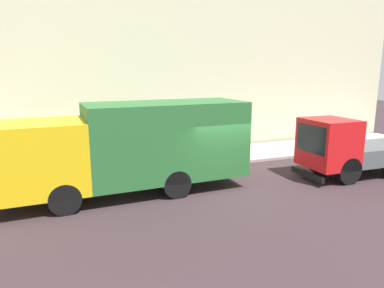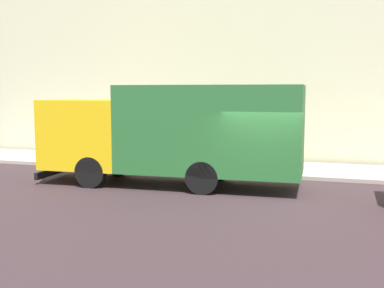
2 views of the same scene
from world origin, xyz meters
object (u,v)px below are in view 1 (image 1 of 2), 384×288
Objects in this scene: pedestrian_walking at (86,151)px; pedestrian_standing at (122,141)px; small_flatbed_truck at (351,149)px; large_utility_truck at (134,145)px.

pedestrian_standing is at bearing -1.35° from pedestrian_walking.
small_flatbed_truck reaches higher than pedestrian_standing.
pedestrian_walking is (4.09, 10.38, -0.11)m from small_flatbed_truck.
pedestrian_standing is (4.80, -0.36, -0.76)m from large_utility_truck.
large_utility_truck is 4.98× the size of pedestrian_walking.
large_utility_truck reaches higher than pedestrian_standing.
large_utility_truck reaches higher than small_flatbed_truck.
large_utility_truck is at bearing 163.11° from pedestrian_standing.
pedestrian_standing is (5.98, 8.56, -0.15)m from small_flatbed_truck.
small_flatbed_truck reaches higher than pedestrian_walking.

